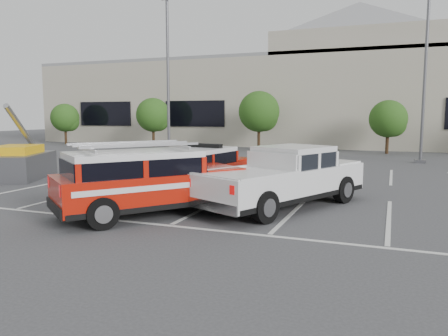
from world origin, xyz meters
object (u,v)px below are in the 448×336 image
Objects in this scene: tree_mid_right at (389,120)px; light_pole_left at (168,78)px; fire_chief_suv at (199,174)px; utility_rig at (14,164)px; tree_far_left at (66,119)px; ladder_suv at (148,186)px; tree_left at (154,116)px; tree_mid_left at (260,113)px; light_pole_mid at (425,76)px; white_pickup at (284,183)px; convention_building at (338,96)px.

light_pole_left is (-13.09, -10.05, 2.68)m from tree_mid_right.
utility_rig reaches higher than fire_chief_suv.
tree_far_left is 31.25m from fire_chief_suv.
tree_left is at bearing 158.04° from ladder_suv.
tree_left is 10.00m from tree_mid_left.
light_pole_mid is 1.57× the size of white_pickup.
light_pole_left reaches higher than tree_mid_right.
tree_mid_left is at bearing 137.08° from ladder_suv.
tree_left is 24.57m from fire_chief_suv.
tree_far_left is at bearing -158.63° from convention_building.
tree_mid_right reaches higher than ladder_suv.
utility_rig is (4.25, -19.91, -2.09)m from tree_left.
ladder_suv is at bearing -81.14° from tree_mid_left.
tree_mid_left is 1.21× the size of tree_mid_right.
convention_building reaches higher than utility_rig.
tree_mid_left is at bearing -117.40° from convention_building.
light_pole_left is 2.15× the size of utility_rig.
tree_far_left reaches higher than ladder_suv.
convention_building is 9.18× the size of white_pickup.
tree_mid_left is at bearing 133.29° from white_pickup.
fire_chief_suv is 9.43m from utility_rig.
convention_building is 21.49m from light_pole_left.
fire_chief_suv is at bearing 129.17° from ladder_suv.
fire_chief_suv is at bearing -79.75° from tree_mid_left.
tree_mid_right is (4.91, -9.82, -2.22)m from convention_building.
light_pole_mid reaches higher than ladder_suv.
utility_rig is at bearing -128.33° from tree_mid_right.
tree_far_left is at bearing -180.00° from tree_left.
light_pole_left is at bearing -165.07° from light_pole_mid.
light_pole_mid is at bearing -26.92° from tree_mid_left.
tree_mid_right is 24.84m from ladder_suv.
tree_mid_right is at bearing -63.43° from convention_building.
tree_left reaches higher than tree_mid_right.
tree_left is (-15.09, -9.82, -1.95)m from convention_building.
convention_building reaches higher than ladder_suv.
tree_mid_left is at bearing 0.00° from tree_far_left.
convention_building is 10.83× the size of ladder_suv.
utility_rig is at bearing -161.92° from white_pickup.
white_pickup is at bearing -48.05° from light_pole_left.
utility_rig is at bearing -77.94° from tree_left.
utility_rig is at bearing -173.39° from fire_chief_suv.
tree_far_left is 30.00m from tree_mid_right.
fire_chief_suv is at bearing -119.98° from light_pole_mid.
convention_building is 12.58× the size of utility_rig.
convention_building is 18.11m from tree_left.
white_pickup is (-4.76, -15.40, -4.43)m from light_pole_mid.
utility_rig is (14.25, -19.91, -1.82)m from tree_far_left.
tree_mid_left is (10.00, 0.00, 0.27)m from tree_left.
tree_mid_right is 0.61× the size of white_pickup.
fire_chief_suv is 3.66m from ladder_suv.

